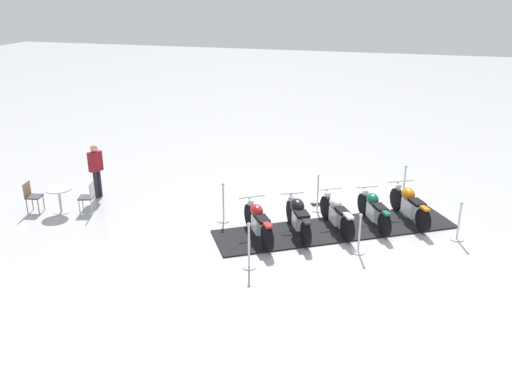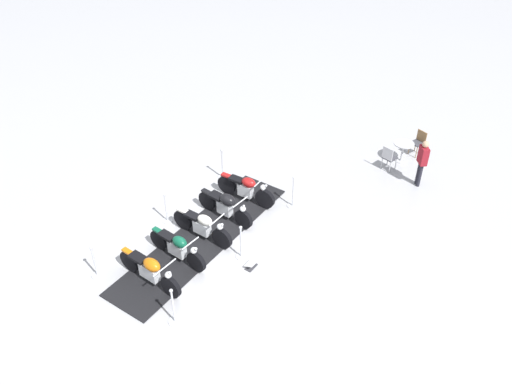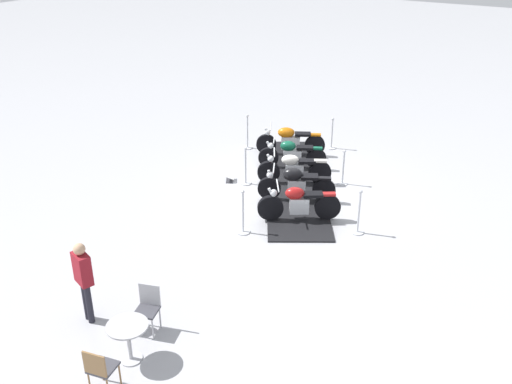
% 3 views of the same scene
% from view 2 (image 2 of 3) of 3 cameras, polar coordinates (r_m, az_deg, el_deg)
% --- Properties ---
extents(ground_plane, '(80.00, 80.00, 0.00)m').
position_cam_2_polar(ground_plane, '(15.51, -5.77, -4.98)').
color(ground_plane, '#B2B2B7').
extents(display_platform, '(6.41, 4.75, 0.04)m').
position_cam_2_polar(display_platform, '(15.50, -5.78, -4.93)').
color(display_platform, black).
rests_on(display_platform, ground_plane).
extents(motorcycle_copper, '(1.23, 1.97, 0.94)m').
position_cam_2_polar(motorcycle_copper, '(14.04, -11.43, -8.29)').
color(motorcycle_copper, black).
rests_on(motorcycle_copper, display_platform).
extents(motorcycle_forest, '(1.07, 1.87, 0.90)m').
position_cam_2_polar(motorcycle_forest, '(14.59, -8.50, -5.94)').
color(motorcycle_forest, black).
rests_on(motorcycle_forest, display_platform).
extents(motorcycle_cream, '(1.18, 1.87, 0.95)m').
position_cam_2_polar(motorcycle_cream, '(15.18, -5.81, -3.68)').
color(motorcycle_cream, black).
rests_on(motorcycle_cream, display_platform).
extents(motorcycle_black, '(1.10, 1.90, 0.92)m').
position_cam_2_polar(motorcycle_black, '(15.79, -3.31, -1.47)').
color(motorcycle_black, black).
rests_on(motorcycle_black, display_platform).
extents(motorcycle_maroon, '(1.26, 1.80, 0.96)m').
position_cam_2_polar(motorcycle_maroon, '(16.50, -1.07, 0.38)').
color(motorcycle_maroon, black).
rests_on(motorcycle_maroon, display_platform).
extents(stanchion_left_rear, '(0.32, 0.32, 1.14)m').
position_cam_2_polar(stanchion_left_rear, '(17.66, -3.65, 2.57)').
color(stanchion_left_rear, silver).
rests_on(stanchion_left_rear, ground_plane).
extents(stanchion_right_front, '(0.35, 0.35, 1.15)m').
position_cam_2_polar(stanchion_right_front, '(13.17, -8.89, -12.72)').
color(stanchion_right_front, silver).
rests_on(stanchion_right_front, ground_plane).
extents(stanchion_right_mid, '(0.33, 0.33, 1.12)m').
position_cam_2_polar(stanchion_right_mid, '(14.61, -1.63, -5.98)').
color(stanchion_right_mid, silver).
rests_on(stanchion_right_mid, ground_plane).
extents(stanchion_left_mid, '(0.31, 0.31, 1.05)m').
position_cam_2_polar(stanchion_left_mid, '(16.03, -9.68, -2.15)').
color(stanchion_left_mid, silver).
rests_on(stanchion_left_mid, ground_plane).
extents(stanchion_right_rear, '(0.35, 0.35, 1.13)m').
position_cam_2_polar(stanchion_right_rear, '(16.41, 4.04, -0.57)').
color(stanchion_right_rear, silver).
rests_on(stanchion_right_rear, ground_plane).
extents(stanchion_left_front, '(0.33, 0.33, 1.05)m').
position_cam_2_polar(stanchion_left_front, '(14.73, -16.99, -7.74)').
color(stanchion_left_front, silver).
rests_on(stanchion_left_front, ground_plane).
extents(info_placard, '(0.42, 0.40, 0.21)m').
position_cam_2_polar(info_placard, '(14.51, -0.53, -7.94)').
color(info_placard, '#333338').
rests_on(info_placard, ground_plane).
extents(cafe_table, '(0.71, 0.71, 0.74)m').
position_cam_2_polar(cafe_table, '(19.10, 15.67, 4.65)').
color(cafe_table, '#B7B7BC').
rests_on(cafe_table, ground_plane).
extents(cafe_chair_near_table, '(0.47, 0.47, 0.90)m').
position_cam_2_polar(cafe_chair_near_table, '(19.69, 17.23, 5.29)').
color(cafe_chair_near_table, olive).
rests_on(cafe_chair_near_table, ground_plane).
extents(cafe_chair_across_table, '(0.50, 0.50, 0.92)m').
position_cam_2_polar(cafe_chair_across_table, '(18.51, 14.20, 3.72)').
color(cafe_chair_across_table, '#B7B7BC').
rests_on(cafe_chair_across_table, ground_plane).
extents(bystander_person, '(0.34, 0.45, 1.68)m').
position_cam_2_polar(bystander_person, '(17.77, 17.59, 3.40)').
color(bystander_person, '#23232D').
rests_on(bystander_person, ground_plane).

